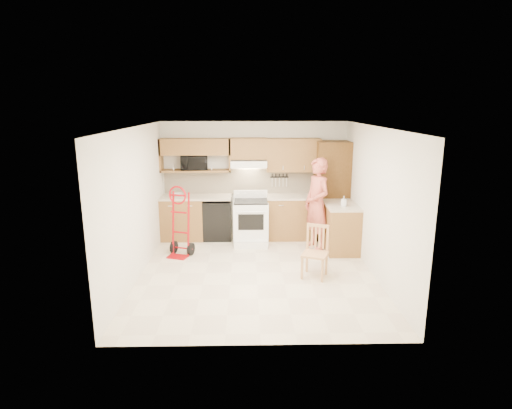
{
  "coord_description": "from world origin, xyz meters",
  "views": [
    {
      "loc": [
        -0.16,
        -6.8,
        2.87
      ],
      "look_at": [
        0.0,
        0.5,
        1.1
      ],
      "focal_mm": 29.36,
      "sensor_mm": 36.0,
      "label": 1
    }
  ],
  "objects_px": {
    "person": "(317,204)",
    "microwave": "(194,162)",
    "range": "(251,218)",
    "dining_chair": "(315,252)",
    "hand_truck": "(179,225)"
  },
  "relations": [
    {
      "from": "microwave",
      "to": "dining_chair",
      "type": "xyz_separation_m",
      "value": [
        2.26,
        -2.29,
        -1.2
      ]
    },
    {
      "from": "microwave",
      "to": "range",
      "type": "distance_m",
      "value": 1.71
    },
    {
      "from": "microwave",
      "to": "person",
      "type": "xyz_separation_m",
      "value": [
        2.52,
        -0.83,
        -0.72
      ]
    },
    {
      "from": "hand_truck",
      "to": "dining_chair",
      "type": "height_order",
      "value": "hand_truck"
    },
    {
      "from": "dining_chair",
      "to": "microwave",
      "type": "bearing_deg",
      "value": 156.38
    },
    {
      "from": "microwave",
      "to": "person",
      "type": "bearing_deg",
      "value": -25.29
    },
    {
      "from": "range",
      "to": "hand_truck",
      "type": "height_order",
      "value": "hand_truck"
    },
    {
      "from": "microwave",
      "to": "person",
      "type": "distance_m",
      "value": 2.75
    },
    {
      "from": "hand_truck",
      "to": "microwave",
      "type": "bearing_deg",
      "value": 100.46
    },
    {
      "from": "microwave",
      "to": "hand_truck",
      "type": "xyz_separation_m",
      "value": [
        -0.17,
        -1.22,
        -1.03
      ]
    },
    {
      "from": "range",
      "to": "person",
      "type": "distance_m",
      "value": 1.42
    },
    {
      "from": "range",
      "to": "dining_chair",
      "type": "height_order",
      "value": "range"
    },
    {
      "from": "microwave",
      "to": "hand_truck",
      "type": "bearing_deg",
      "value": -105.09
    },
    {
      "from": "person",
      "to": "hand_truck",
      "type": "relative_size",
      "value": 1.49
    },
    {
      "from": "person",
      "to": "microwave",
      "type": "bearing_deg",
      "value": -131.29
    }
  ]
}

